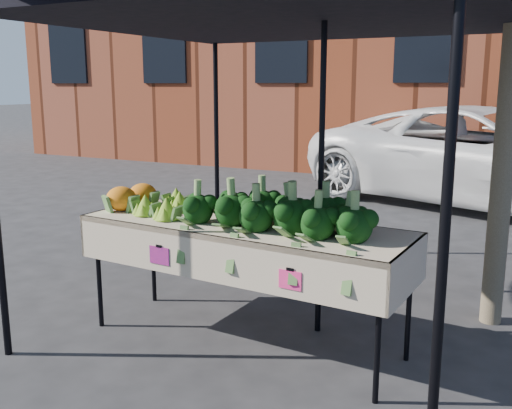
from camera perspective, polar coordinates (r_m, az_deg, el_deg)
name	(u,v)px	position (r m, az deg, el deg)	size (l,w,h in m)	color
ground	(261,345)	(4.38, 0.46, -13.54)	(90.00, 90.00, 0.00)	#242426
table	(243,284)	(4.26, -1.23, -7.75)	(2.44, 0.95, 0.90)	#CAB694
canopy	(282,150)	(4.48, 2.58, 5.30)	(3.16, 3.16, 2.74)	black
broccoli_heap	(280,206)	(4.00, 2.37, -0.12)	(1.40, 0.60, 0.30)	black
romanesco_cluster	(168,199)	(4.48, -8.57, 0.58)	(0.46, 0.60, 0.23)	#8FBB3A
cauliflower_pair	(132,195)	(4.73, -12.01, 0.89)	(0.26, 0.46, 0.21)	orange
vehicle	(497,22)	(9.70, 22.50, 16.16)	(2.56, 1.54, 5.55)	white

